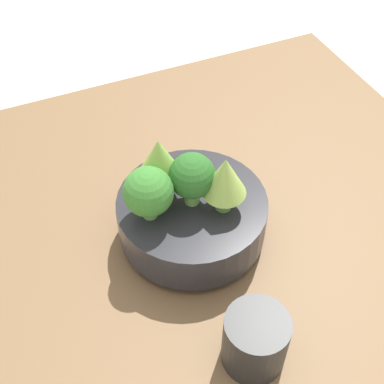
{
  "coord_description": "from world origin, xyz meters",
  "views": [
    {
      "loc": [
        0.24,
        0.46,
        0.7
      ],
      "look_at": [
        0.04,
        -0.01,
        0.14
      ],
      "focal_mm": 50.0,
      "sensor_mm": 36.0,
      "label": 1
    }
  ],
  "objects": [
    {
      "name": "broccoli_floret_right",
      "position": [
        0.1,
        -0.01,
        0.17
      ],
      "size": [
        0.07,
        0.07,
        0.08
      ],
      "color": "#6BA34C",
      "rests_on": "bowl"
    },
    {
      "name": "bowl",
      "position": [
        0.04,
        -0.01,
        0.08
      ],
      "size": [
        0.22,
        0.22,
        0.08
      ],
      "color": "#28282D",
      "rests_on": "table"
    },
    {
      "name": "romanesco_piece_far",
      "position": [
        -0.0,
        0.02,
        0.18
      ],
      "size": [
        0.06,
        0.06,
        0.09
      ],
      "color": "#609347",
      "rests_on": "bowl"
    },
    {
      "name": "ground_plane",
      "position": [
        0.0,
        0.0,
        0.0
      ],
      "size": [
        6.0,
        6.0,
        0.0
      ],
      "primitive_type": "plane",
      "color": "beige"
    },
    {
      "name": "table",
      "position": [
        0.0,
        0.0,
        0.02
      ],
      "size": [
        0.92,
        0.9,
        0.04
      ],
      "color": "brown",
      "rests_on": "ground_plane"
    },
    {
      "name": "romanesco_piece_near",
      "position": [
        0.07,
        -0.05,
        0.19
      ],
      "size": [
        0.07,
        0.07,
        0.1
      ],
      "color": "#609347",
      "rests_on": "bowl"
    },
    {
      "name": "cup",
      "position": [
        0.05,
        0.2,
        0.08
      ],
      "size": [
        0.08,
        0.08,
        0.09
      ],
      "color": "black",
      "rests_on": "table"
    },
    {
      "name": "broccoli_floret_center",
      "position": [
        0.04,
        -0.01,
        0.17
      ],
      "size": [
        0.07,
        0.07,
        0.09
      ],
      "color": "#7AB256",
      "rests_on": "bowl"
    }
  ]
}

